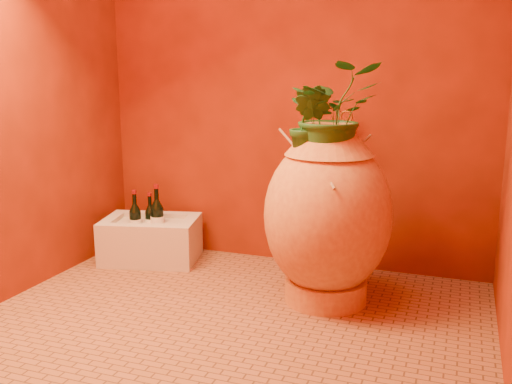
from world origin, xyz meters
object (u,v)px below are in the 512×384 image
at_px(stone_basin, 151,240).
at_px(wine_bottle_a, 157,219).
at_px(wine_bottle_c, 135,221).
at_px(wine_bottle_b, 151,221).
at_px(wall_tap, 346,124).
at_px(amphora, 327,215).

bearing_deg(stone_basin, wine_bottle_a, 20.16).
bearing_deg(stone_basin, wine_bottle_c, -149.80).
distance_m(wine_bottle_a, wine_bottle_b, 0.07).
bearing_deg(wine_bottle_c, wall_tap, 12.00).
xyz_separation_m(stone_basin, wine_bottle_c, (-0.08, -0.05, 0.13)).
height_order(stone_basin, wine_bottle_b, wine_bottle_b).
xyz_separation_m(stone_basin, wine_bottle_a, (0.04, 0.02, 0.15)).
relative_size(wine_bottle_a, wall_tap, 1.96).
bearing_deg(wine_bottle_a, wine_bottle_b, 164.75).
xyz_separation_m(wine_bottle_b, wine_bottle_c, (-0.06, -0.08, 0.01)).
relative_size(amphora, wine_bottle_a, 2.72).
height_order(wine_bottle_a, wall_tap, wall_tap).
xyz_separation_m(stone_basin, wine_bottle_b, (-0.02, 0.03, 0.12)).
distance_m(amphora, wine_bottle_a, 1.24).
distance_m(amphora, wall_tap, 0.66).
height_order(stone_basin, wall_tap, wall_tap).
distance_m(wine_bottle_c, wall_tap, 1.47).
distance_m(wine_bottle_b, wall_tap, 1.41).
xyz_separation_m(stone_basin, wall_tap, (1.21, 0.23, 0.78)).
relative_size(amphora, wine_bottle_b, 3.31).
height_order(wine_bottle_c, wall_tap, wall_tap).
xyz_separation_m(wine_bottle_c, wall_tap, (1.30, 0.28, 0.64)).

